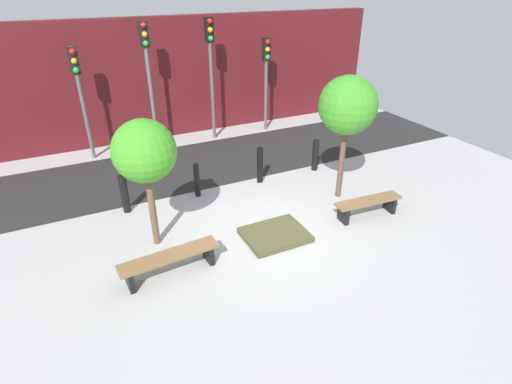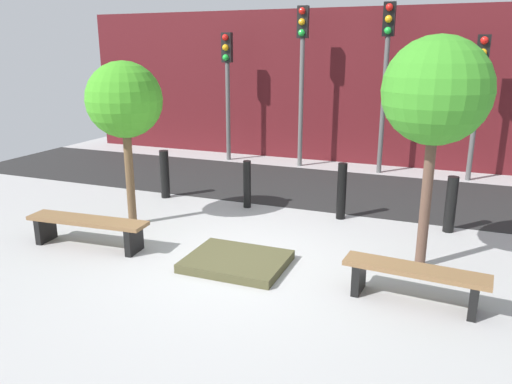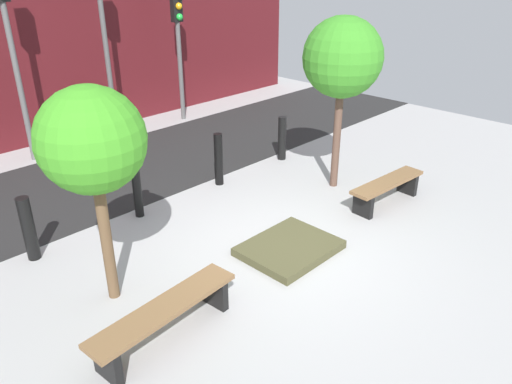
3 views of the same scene
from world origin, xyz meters
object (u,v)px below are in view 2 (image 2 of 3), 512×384
(bench_right, at_px, (415,278))
(tree_behind_right_bench, at_px, (436,92))
(bollard_left, at_px, (247,184))
(traffic_light_mid_east, at_px, (386,59))
(bollard_center, at_px, (342,191))
(traffic_light_west, at_px, (227,73))
(planter_bed, at_px, (237,261))
(traffic_light_mid_west, at_px, (302,59))
(bollard_far_left, at_px, (165,174))
(bollard_right, at_px, (451,204))
(traffic_light_east, at_px, (479,81))
(bench_left, at_px, (88,226))
(tree_behind_left_bench, at_px, (124,101))

(bench_right, distance_m, tree_behind_right_bench, 2.45)
(bollard_left, height_order, traffic_light_mid_east, traffic_light_mid_east)
(bollard_center, xyz_separation_m, traffic_light_west, (-4.12, 3.96, 1.89))
(planter_bed, distance_m, bollard_center, 2.86)
(bench_right, height_order, traffic_light_mid_west, traffic_light_mid_west)
(tree_behind_right_bench, xyz_separation_m, bollard_center, (-1.54, 1.68, -1.96))
(tree_behind_right_bench, distance_m, traffic_light_west, 7.99)
(tree_behind_right_bench, xyz_separation_m, bollard_far_left, (-5.30, 1.68, -1.98))
(bollard_far_left, relative_size, bollard_right, 1.04)
(tree_behind_right_bench, bearing_deg, traffic_light_east, 82.93)
(bench_left, relative_size, tree_behind_right_bench, 0.63)
(tree_behind_right_bench, height_order, bollard_far_left, tree_behind_right_bench)
(bench_right, xyz_separation_m, traffic_light_mid_east, (-1.42, 6.82, 2.49))
(traffic_light_mid_east, xyz_separation_m, traffic_light_east, (2.12, -0.00, -0.49))
(bench_right, distance_m, planter_bed, 2.50)
(planter_bed, distance_m, traffic_light_east, 7.68)
(bollard_right, bearing_deg, traffic_light_west, 146.58)
(bench_left, distance_m, traffic_light_east, 9.08)
(bench_left, bearing_deg, tree_behind_left_bench, 85.79)
(planter_bed, relative_size, traffic_light_east, 0.42)
(traffic_light_east, bearing_deg, traffic_light_mid_east, 179.96)
(planter_bed, xyz_separation_m, tree_behind_left_bench, (-2.48, 0.98, 2.13))
(bench_right, distance_m, bollard_left, 4.46)
(bollard_center, bearing_deg, tree_behind_left_bench, -153.83)
(planter_bed, height_order, tree_behind_right_bench, tree_behind_right_bench)
(bollard_center, height_order, traffic_light_west, traffic_light_west)
(bollard_center, distance_m, traffic_light_mid_west, 4.99)
(tree_behind_right_bench, height_order, traffic_light_mid_west, traffic_light_mid_west)
(bench_left, relative_size, traffic_light_east, 0.60)
(tree_behind_right_bench, distance_m, bollard_right, 2.63)
(bollard_center, height_order, traffic_light_mid_east, traffic_light_mid_east)
(bollard_left, height_order, traffic_light_east, traffic_light_east)
(bollard_far_left, bearing_deg, bench_right, -28.31)
(traffic_light_mid_west, bearing_deg, planter_bed, -80.91)
(bollard_left, bearing_deg, bollard_far_left, 180.00)
(tree_behind_left_bench, height_order, bollard_right, tree_behind_left_bench)
(planter_bed, bearing_deg, tree_behind_right_bench, 21.49)
(bench_right, height_order, bollard_left, bollard_left)
(planter_bed, bearing_deg, traffic_light_east, 64.34)
(bollard_left, bearing_deg, bench_left, -118.29)
(tree_behind_right_bench, xyz_separation_m, bollard_right, (0.35, 1.68, -1.99))
(tree_behind_right_bench, relative_size, bollard_right, 3.30)
(traffic_light_mid_west, bearing_deg, bollard_right, -45.57)
(tree_behind_left_bench, bearing_deg, traffic_light_west, 97.07)
(bollard_center, distance_m, traffic_light_east, 4.89)
(tree_behind_left_bench, xyz_separation_m, tree_behind_right_bench, (4.96, -0.00, 0.29))
(planter_bed, distance_m, traffic_light_mid_west, 7.24)
(bench_left, distance_m, bench_right, 4.96)
(traffic_light_mid_east, distance_m, traffic_light_east, 2.17)
(traffic_light_west, relative_size, traffic_light_east, 1.04)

